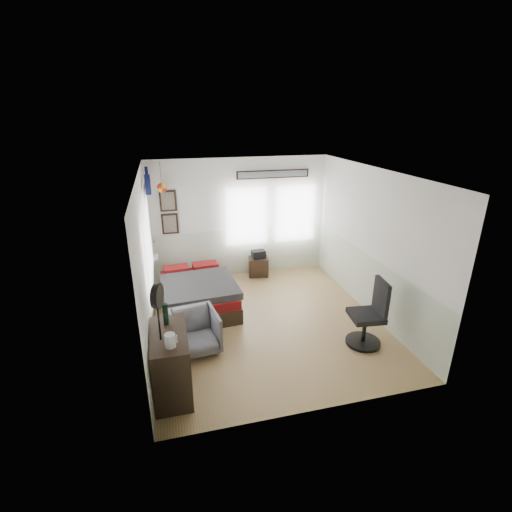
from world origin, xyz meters
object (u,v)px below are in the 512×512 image
object	(u,v)px
nightstand	(258,267)
task_chair	(369,319)
bed	(198,293)
armchair	(195,332)
dresser	(171,363)

from	to	relation	value
nightstand	task_chair	xyz separation A→B (m)	(1.05, -3.11, 0.24)
bed	armchair	bearing A→B (deg)	-101.81
armchair	task_chair	bearing A→B (deg)	-18.59
dresser	nightstand	size ratio (longest dim) A/B	2.26
bed	dresser	world-z (taller)	dresser
dresser	nightstand	world-z (taller)	dresser
nightstand	task_chair	world-z (taller)	task_chair
bed	armchair	size ratio (longest dim) A/B	2.65
dresser	nightstand	bearing A→B (deg)	58.51
bed	task_chair	world-z (taller)	task_chair
dresser	bed	bearing A→B (deg)	75.56
task_chair	nightstand	bearing A→B (deg)	115.33
nightstand	dresser	bearing A→B (deg)	-111.69
bed	task_chair	bearing A→B (deg)	-41.09
bed	nightstand	world-z (taller)	bed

